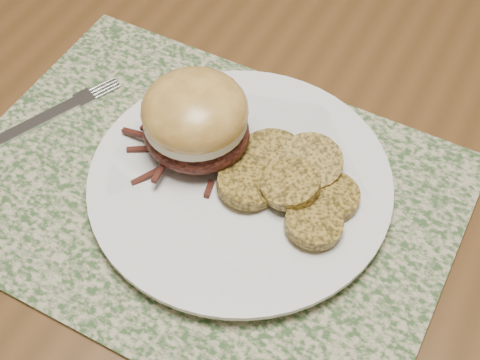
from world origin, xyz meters
name	(u,v)px	position (x,y,z in m)	size (l,w,h in m)	color
dining_table	(265,259)	(0.00, 0.00, 0.67)	(1.50, 0.90, 0.75)	#593719
placemat	(203,193)	(-0.06, -0.01, 0.75)	(0.45, 0.33, 0.00)	#324E28
dinner_plate	(240,183)	(-0.03, 0.01, 0.76)	(0.26, 0.26, 0.02)	white
pork_sandwich	(195,119)	(-0.09, 0.03, 0.81)	(0.11, 0.11, 0.08)	black
roasted_potatoes	(293,181)	(0.01, 0.02, 0.78)	(0.14, 0.13, 0.03)	olive
fork	(48,116)	(-0.24, 0.00, 0.76)	(0.08, 0.15, 0.00)	silver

